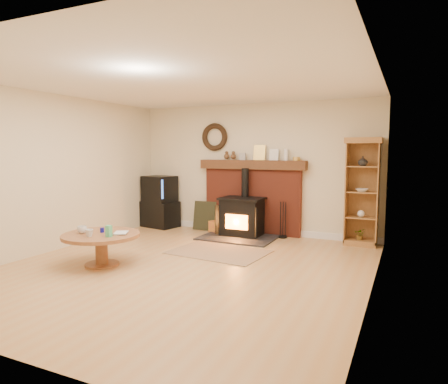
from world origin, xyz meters
The scene contains 11 objects.
ground centered at (0.00, 0.00, 0.00)m, with size 5.50×5.50×0.00m, color tan.
room_shell centered at (-0.02, 0.09, 1.72)m, with size 5.02×5.52×2.61m.
chimney_breast centered at (0.00, 2.67, 0.80)m, with size 2.20×0.22×1.78m.
wood_stove centered at (-0.06, 2.28, 0.37)m, with size 1.40×1.00×1.32m.
area_rug centered at (0.06, 0.99, 0.01)m, with size 1.53×1.05×0.01m, color brown.
tv_unit centered at (-2.08, 2.47, 0.53)m, with size 0.85×0.67×1.12m.
curio_cabinet centered at (2.12, 2.55, 0.95)m, with size 0.61×0.44×1.89m.
firelog_box centered at (-0.61, 2.40, 0.12)m, with size 0.38×0.24×0.24m, color gold.
leaning_painting centered at (-1.02, 2.55, 0.30)m, with size 0.51×0.03×0.61m, color black.
fire_tools centered at (0.70, 2.50, 0.13)m, with size 0.16×0.16×0.70m.
coffee_table centered at (-1.17, -0.40, 0.38)m, with size 1.11×1.11×0.63m.
Camera 1 is at (2.85, -4.80, 1.67)m, focal length 32.00 mm.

